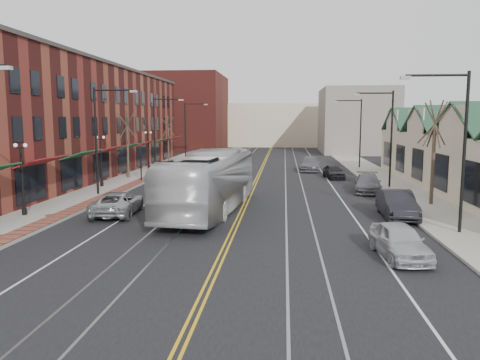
% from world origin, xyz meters
% --- Properties ---
extents(ground, '(160.00, 160.00, 0.00)m').
position_xyz_m(ground, '(0.00, 0.00, 0.00)').
color(ground, black).
rests_on(ground, ground).
extents(sidewalk_left, '(4.00, 120.00, 0.15)m').
position_xyz_m(sidewalk_left, '(-12.00, 20.00, 0.07)').
color(sidewalk_left, gray).
rests_on(sidewalk_left, ground).
extents(sidewalk_right, '(4.00, 120.00, 0.15)m').
position_xyz_m(sidewalk_right, '(12.00, 20.00, 0.07)').
color(sidewalk_right, gray).
rests_on(sidewalk_right, ground).
extents(building_left, '(10.00, 50.00, 11.00)m').
position_xyz_m(building_left, '(-19.00, 27.00, 5.50)').
color(building_left, maroon).
rests_on(building_left, ground).
extents(backdrop_left, '(14.00, 18.00, 14.00)m').
position_xyz_m(backdrop_left, '(-16.00, 70.00, 7.00)').
color(backdrop_left, maroon).
rests_on(backdrop_left, ground).
extents(backdrop_mid, '(22.00, 14.00, 9.00)m').
position_xyz_m(backdrop_mid, '(0.00, 85.00, 4.50)').
color(backdrop_mid, beige).
rests_on(backdrop_mid, ground).
extents(backdrop_right, '(12.00, 16.00, 11.00)m').
position_xyz_m(backdrop_right, '(15.00, 65.00, 5.50)').
color(backdrop_right, slate).
rests_on(backdrop_right, ground).
extents(streetlight_l_1, '(3.33, 0.25, 8.00)m').
position_xyz_m(streetlight_l_1, '(-11.05, 16.00, 5.03)').
color(streetlight_l_1, black).
rests_on(streetlight_l_1, sidewalk_left).
extents(streetlight_l_2, '(3.33, 0.25, 8.00)m').
position_xyz_m(streetlight_l_2, '(-11.05, 32.00, 5.03)').
color(streetlight_l_2, black).
rests_on(streetlight_l_2, sidewalk_left).
extents(streetlight_l_3, '(3.33, 0.25, 8.00)m').
position_xyz_m(streetlight_l_3, '(-11.05, 48.00, 5.03)').
color(streetlight_l_3, black).
rests_on(streetlight_l_3, sidewalk_left).
extents(streetlight_r_0, '(3.33, 0.25, 8.00)m').
position_xyz_m(streetlight_r_0, '(11.05, 6.00, 5.03)').
color(streetlight_r_0, black).
rests_on(streetlight_r_0, sidewalk_right).
extents(streetlight_r_1, '(3.33, 0.25, 8.00)m').
position_xyz_m(streetlight_r_1, '(11.05, 22.00, 5.03)').
color(streetlight_r_1, black).
rests_on(streetlight_r_1, sidewalk_right).
extents(streetlight_r_2, '(3.33, 0.25, 8.00)m').
position_xyz_m(streetlight_r_2, '(11.05, 38.00, 5.03)').
color(streetlight_r_2, black).
rests_on(streetlight_r_2, sidewalk_right).
extents(lamppost_l_1, '(0.84, 0.28, 4.27)m').
position_xyz_m(lamppost_l_1, '(-12.80, 8.00, 2.20)').
color(lamppost_l_1, black).
rests_on(lamppost_l_1, sidewalk_left).
extents(lamppost_l_2, '(0.84, 0.28, 4.27)m').
position_xyz_m(lamppost_l_2, '(-12.80, 20.00, 2.20)').
color(lamppost_l_2, black).
rests_on(lamppost_l_2, sidewalk_left).
extents(lamppost_l_3, '(0.84, 0.28, 4.27)m').
position_xyz_m(lamppost_l_3, '(-12.80, 34.00, 2.20)').
color(lamppost_l_3, black).
rests_on(lamppost_l_3, sidewalk_left).
extents(tree_left_near, '(1.78, 1.37, 6.48)m').
position_xyz_m(tree_left_near, '(-12.50, 26.00, 3.51)').
color(tree_left_near, '#382B21').
rests_on(tree_left_near, sidewalk_left).
extents(tree_left_far, '(1.66, 1.28, 6.02)m').
position_xyz_m(tree_left_far, '(-12.50, 42.00, 3.28)').
color(tree_left_far, '#382B21').
rests_on(tree_left_far, sidewalk_left).
extents(tree_right_mid, '(1.90, 1.46, 6.93)m').
position_xyz_m(tree_right_mid, '(12.50, 14.00, 3.75)').
color(tree_right_mid, '#382B21').
rests_on(tree_right_mid, sidewalk_right).
extents(manhole_far, '(0.60, 0.60, 0.02)m').
position_xyz_m(manhole_far, '(-11.20, 8.00, 0.16)').
color(manhole_far, '#592D19').
rests_on(manhole_far, sidewalk_left).
extents(traffic_signal, '(0.18, 0.15, 3.80)m').
position_xyz_m(traffic_signal, '(-10.60, 24.00, 2.35)').
color(traffic_signal, black).
rests_on(traffic_signal, sidewalk_left).
extents(transit_bus, '(4.48, 13.91, 3.81)m').
position_xyz_m(transit_bus, '(-2.00, 10.67, 1.90)').
color(transit_bus, '#BCBCBE').
rests_on(transit_bus, ground).
extents(parked_suv, '(2.87, 5.39, 1.44)m').
position_xyz_m(parked_suv, '(-7.50, 9.24, 0.72)').
color(parked_suv, '#A4A8AB').
rests_on(parked_suv, ground).
extents(parked_car_a, '(2.16, 4.46, 1.47)m').
position_xyz_m(parked_car_a, '(7.50, 1.68, 0.73)').
color(parked_car_a, silver).
rests_on(parked_car_a, ground).
extents(parked_car_b, '(1.85, 4.99, 1.63)m').
position_xyz_m(parked_car_b, '(9.30, 9.90, 0.82)').
color(parked_car_b, black).
rests_on(parked_car_b, ground).
extents(parked_car_c, '(2.71, 5.24, 1.45)m').
position_xyz_m(parked_car_c, '(9.30, 19.73, 0.73)').
color(parked_car_c, '#5B5B62').
rests_on(parked_car_c, ground).
extents(parked_car_d, '(2.14, 4.21, 1.37)m').
position_xyz_m(parked_car_d, '(7.50, 28.35, 0.69)').
color(parked_car_d, black).
rests_on(parked_car_d, ground).
extents(distant_car_left, '(1.65, 4.17, 1.35)m').
position_xyz_m(distant_car_left, '(-4.69, 45.69, 0.68)').
color(distant_car_left, black).
rests_on(distant_car_left, ground).
extents(distant_car_right, '(2.60, 5.55, 1.57)m').
position_xyz_m(distant_car_right, '(5.53, 34.82, 0.78)').
color(distant_car_right, slate).
rests_on(distant_car_right, ground).
extents(distant_car_far, '(2.21, 4.89, 1.63)m').
position_xyz_m(distant_car_far, '(-4.62, 54.36, 0.82)').
color(distant_car_far, silver).
rests_on(distant_car_far, ground).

